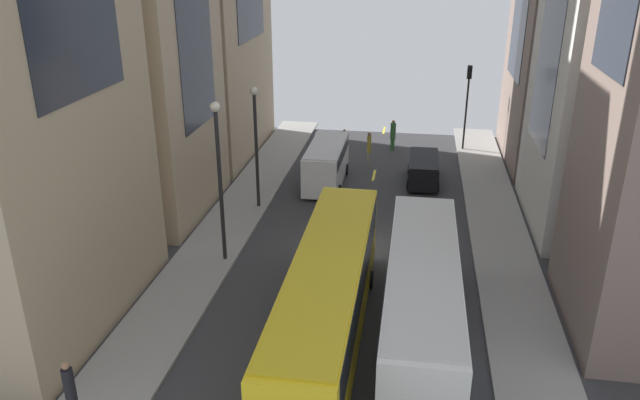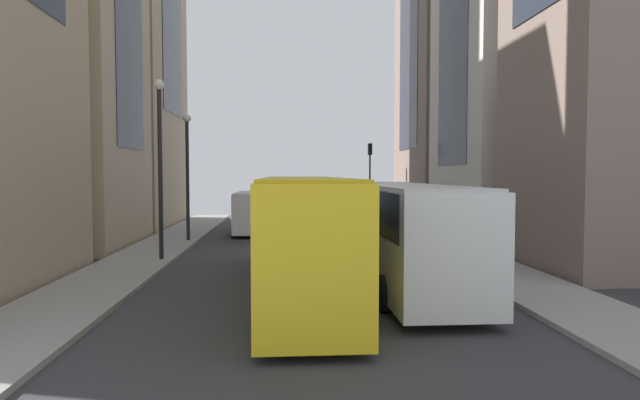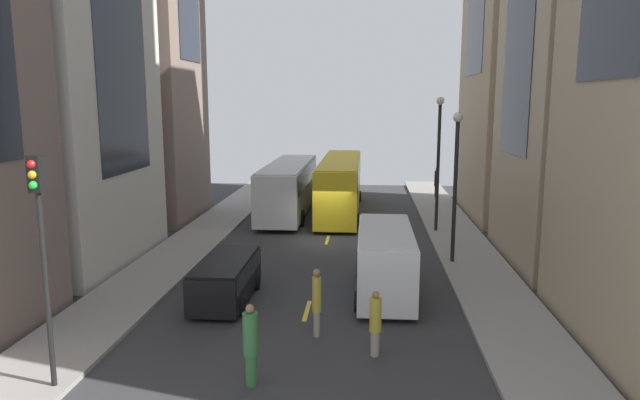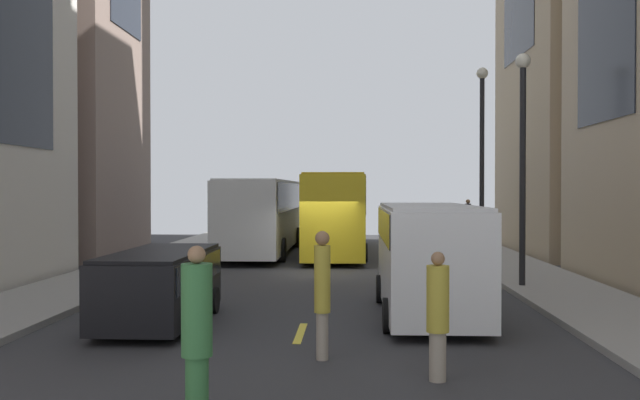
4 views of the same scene
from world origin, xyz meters
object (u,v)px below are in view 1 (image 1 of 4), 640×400
object	(u,v)px
pedestrian_crossing_mid	(369,147)
pedestrian_walking_far	(344,142)
car_black_0	(424,168)
pedestrian_crossing_near	(70,391)
traffic_light_near_corner	(468,92)
pedestrian_waiting_curb	(393,134)
city_bus_white	(422,292)
streetcar_yellow	(328,293)
delivery_van_white	(326,161)

from	to	relation	value
pedestrian_crossing_mid	pedestrian_walking_far	bearing A→B (deg)	32.54
car_black_0	pedestrian_crossing_near	bearing A→B (deg)	65.72
pedestrian_walking_far	traffic_light_near_corner	size ratio (longest dim) A/B	0.33
pedestrian_waiting_curb	traffic_light_near_corner	distance (m)	5.94
car_black_0	pedestrian_crossing_mid	distance (m)	4.70
pedestrian_crossing_mid	city_bus_white	bearing A→B (deg)	167.25
pedestrian_walking_far	pedestrian_crossing_mid	bearing A→B (deg)	-54.78
pedestrian_walking_far	car_black_0	bearing A→B (deg)	-57.92
pedestrian_walking_far	pedestrian_crossing_mid	distance (m)	2.21
pedestrian_crossing_near	pedestrian_waiting_curb	xyz separation A→B (m)	(-8.22, -29.33, -0.19)
pedestrian_crossing_near	pedestrian_walking_far	bearing A→B (deg)	42.85
pedestrian_walking_far	traffic_light_near_corner	world-z (taller)	traffic_light_near_corner
streetcar_yellow	car_black_0	distance (m)	17.95
pedestrian_crossing_near	pedestrian_waiting_curb	distance (m)	30.46
streetcar_yellow	pedestrian_waiting_curb	xyz separation A→B (m)	(-1.22, -23.81, -0.95)
streetcar_yellow	pedestrian_crossing_near	bearing A→B (deg)	38.26
pedestrian_crossing_mid	traffic_light_near_corner	xyz separation A→B (m)	(-6.45, -4.00, 3.06)
car_black_0	pedestrian_crossing_mid	xyz separation A→B (m)	(3.64, -2.95, 0.28)
pedestrian_waiting_curb	pedestrian_crossing_mid	size ratio (longest dim) A/B	1.00
delivery_van_white	pedestrian_walking_far	world-z (taller)	delivery_van_white
pedestrian_crossing_near	pedestrian_waiting_curb	world-z (taller)	pedestrian_crossing_near
city_bus_white	pedestrian_walking_far	size ratio (longest dim) A/B	6.13
city_bus_white	pedestrian_walking_far	distance (m)	21.66
delivery_van_white	traffic_light_near_corner	xyz separation A→B (m)	(-8.72, -8.21, 2.76)
pedestrian_crossing_near	car_black_0	bearing A→B (deg)	28.86
city_bus_white	streetcar_yellow	xyz separation A→B (m)	(3.37, 0.83, 0.12)
city_bus_white	pedestrian_crossing_mid	size ratio (longest dim) A/B	5.47
city_bus_white	pedestrian_crossing_mid	distance (m)	20.05
pedestrian_waiting_curb	traffic_light_near_corner	bearing A→B (deg)	16.30
city_bus_white	pedestrian_waiting_curb	size ratio (longest dim) A/B	5.46
car_black_0	pedestrian_walking_far	size ratio (longest dim) A/B	2.30
pedestrian_crossing_near	streetcar_yellow	bearing A→B (deg)	1.40
pedestrian_crossing_mid	traffic_light_near_corner	world-z (taller)	traffic_light_near_corner
pedestrian_walking_far	traffic_light_near_corner	bearing A→B (deg)	-1.99
streetcar_yellow	pedestrian_walking_far	world-z (taller)	streetcar_yellow
pedestrian_crossing_near	traffic_light_near_corner	xyz separation A→B (m)	(-13.23, -30.06, 2.92)
car_black_0	pedestrian_crossing_near	world-z (taller)	pedestrian_crossing_near
pedestrian_walking_far	pedestrian_crossing_near	distance (m)	27.75
delivery_van_white	pedestrian_crossing_mid	distance (m)	4.80
car_black_0	pedestrian_crossing_near	xyz separation A→B (m)	(10.42, 23.11, 0.42)
pedestrian_crossing_near	traffic_light_near_corner	world-z (taller)	traffic_light_near_corner
traffic_light_near_corner	pedestrian_walking_far	bearing A→B (deg)	18.39
city_bus_white	streetcar_yellow	size ratio (longest dim) A/B	0.88
streetcar_yellow	pedestrian_walking_far	size ratio (longest dim) A/B	6.94
pedestrian_waiting_curb	streetcar_yellow	bearing A→B (deg)	-84.88
city_bus_white	pedestrian_crossing_near	xyz separation A→B (m)	(10.36, 6.35, -0.65)
pedestrian_crossing_near	pedestrian_waiting_curb	size ratio (longest dim) A/B	1.02
pedestrian_waiting_curb	pedestrian_walking_far	bearing A→B (deg)	-140.10
streetcar_yellow	traffic_light_near_corner	bearing A→B (deg)	-104.26
car_black_0	pedestrian_crossing_mid	world-z (taller)	pedestrian_crossing_mid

